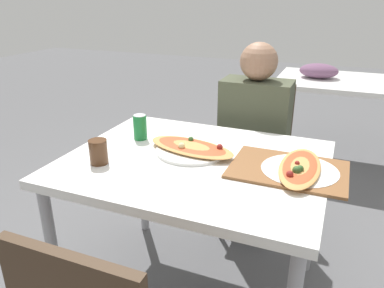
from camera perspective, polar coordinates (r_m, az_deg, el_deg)
dining_table at (r=1.68m, az=0.47°, el=-4.64°), size 1.12×0.90×0.75m
chair_far_seated at (r=2.41m, az=9.81°, el=-0.66°), size 0.40×0.40×0.91m
person_seated at (r=2.23m, az=9.44°, el=2.68°), size 0.40×0.25×1.18m
pizza_main at (r=1.71m, az=-0.10°, el=-0.65°), size 0.46×0.33×0.06m
soda_can at (r=1.87m, az=-7.91°, el=2.57°), size 0.07×0.07×0.12m
drink_glass at (r=1.64m, az=-14.07°, el=-1.16°), size 0.08×0.08×0.11m
serving_tray at (r=1.59m, az=14.45°, el=-3.78°), size 0.47×0.34×0.01m
pizza_second at (r=1.58m, az=16.08°, el=-3.67°), size 0.31×0.41×0.06m
background_table at (r=3.44m, az=21.52°, el=8.19°), size 1.10×0.80×0.87m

